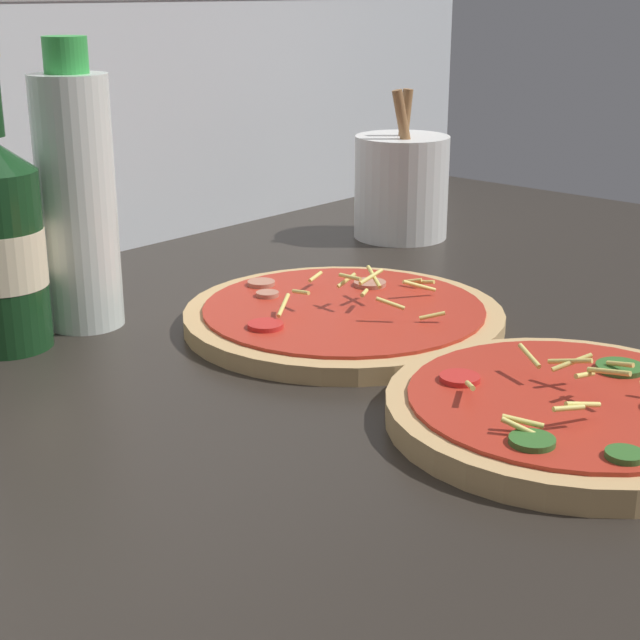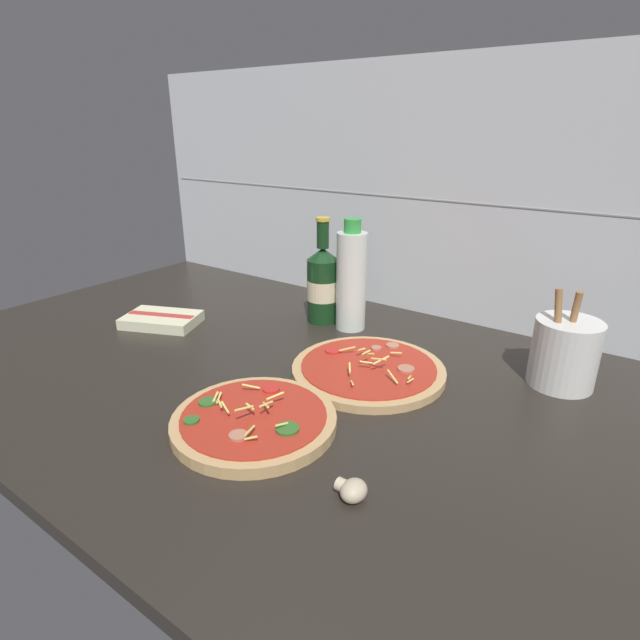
% 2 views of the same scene
% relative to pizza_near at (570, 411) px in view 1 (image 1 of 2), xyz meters
% --- Properties ---
extents(counter_slab, '(1.60, 0.90, 0.03)m').
position_rel_pizza_near_xyz_m(counter_slab, '(-0.07, 0.16, -0.02)').
color(counter_slab, '#28231E').
rests_on(counter_slab, ground).
extents(pizza_near, '(0.25, 0.25, 0.05)m').
position_rel_pizza_near_xyz_m(pizza_near, '(0.00, 0.00, 0.00)').
color(pizza_near, tan).
rests_on(pizza_near, counter_slab).
extents(pizza_far, '(0.28, 0.28, 0.05)m').
position_rel_pizza_near_xyz_m(pizza_far, '(0.06, 0.25, -0.00)').
color(pizza_far, tan).
rests_on(pizza_far, counter_slab).
extents(oil_bottle, '(0.07, 0.07, 0.25)m').
position_rel_pizza_near_xyz_m(oil_bottle, '(-0.09, 0.43, 0.10)').
color(oil_bottle, silver).
rests_on(oil_bottle, counter_slab).
extents(utensil_crock, '(0.11, 0.11, 0.18)m').
position_rel_pizza_near_xyz_m(utensil_crock, '(0.35, 0.42, 0.05)').
color(utensil_crock, silver).
rests_on(utensil_crock, counter_slab).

